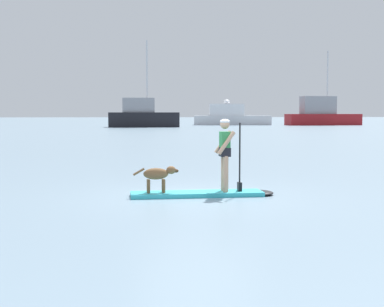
{
  "coord_description": "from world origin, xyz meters",
  "views": [
    {
      "loc": [
        -1.53,
        -12.72,
        1.91
      ],
      "look_at": [
        0.0,
        1.0,
        0.9
      ],
      "focal_mm": 53.19,
      "sensor_mm": 36.0,
      "label": 1
    }
  ],
  "objects_px": {
    "moored_boat_starboard": "(142,116)",
    "moored_boat_far_port": "(321,114)",
    "moored_boat_far_starboard": "(231,117)",
    "dog": "(158,175)",
    "person_paddler": "(225,150)",
    "paddleboard": "(207,194)"
  },
  "relations": [
    {
      "from": "paddleboard",
      "to": "dog",
      "type": "bearing_deg",
      "value": -178.47
    },
    {
      "from": "moored_boat_far_starboard",
      "to": "person_paddler",
      "type": "bearing_deg",
      "value": -100.34
    },
    {
      "from": "paddleboard",
      "to": "dog",
      "type": "height_order",
      "value": "dog"
    },
    {
      "from": "person_paddler",
      "to": "dog",
      "type": "distance_m",
      "value": 1.63
    },
    {
      "from": "dog",
      "to": "moored_boat_starboard",
      "type": "bearing_deg",
      "value": 88.95
    },
    {
      "from": "moored_boat_starboard",
      "to": "dog",
      "type": "bearing_deg",
      "value": -91.05
    },
    {
      "from": "person_paddler",
      "to": "moored_boat_far_port",
      "type": "bearing_deg",
      "value": 69.15
    },
    {
      "from": "paddleboard",
      "to": "moored_boat_far_port",
      "type": "bearing_deg",
      "value": 68.84
    },
    {
      "from": "paddleboard",
      "to": "moored_boat_starboard",
      "type": "distance_m",
      "value": 59.81
    },
    {
      "from": "moored_boat_far_port",
      "to": "dog",
      "type": "bearing_deg",
      "value": -111.96
    },
    {
      "from": "moored_boat_far_starboard",
      "to": "moored_boat_far_port",
      "type": "xyz_separation_m",
      "value": [
        13.05,
        -2.46,
        0.4
      ]
    },
    {
      "from": "person_paddler",
      "to": "dog",
      "type": "bearing_deg",
      "value": -178.47
    },
    {
      "from": "moored_boat_far_starboard",
      "to": "dog",
      "type": "bearing_deg",
      "value": -101.54
    },
    {
      "from": "moored_boat_starboard",
      "to": "moored_boat_far_starboard",
      "type": "xyz_separation_m",
      "value": [
        13.31,
        10.74,
        -0.26
      ]
    },
    {
      "from": "moored_boat_starboard",
      "to": "moored_boat_far_starboard",
      "type": "distance_m",
      "value": 17.1
    },
    {
      "from": "paddleboard",
      "to": "moored_boat_starboard",
      "type": "xyz_separation_m",
      "value": [
        -0.01,
        59.79,
        1.38
      ]
    },
    {
      "from": "dog",
      "to": "moored_boat_far_port",
      "type": "xyz_separation_m",
      "value": [
        27.45,
        68.1,
        1.07
      ]
    },
    {
      "from": "paddleboard",
      "to": "dog",
      "type": "xyz_separation_m",
      "value": [
        -1.11,
        -0.03,
        0.45
      ]
    },
    {
      "from": "paddleboard",
      "to": "moored_boat_far_starboard",
      "type": "bearing_deg",
      "value": 79.32
    },
    {
      "from": "moored_boat_starboard",
      "to": "moored_boat_far_starboard",
      "type": "height_order",
      "value": "moored_boat_starboard"
    },
    {
      "from": "moored_boat_starboard",
      "to": "moored_boat_far_port",
      "type": "xyz_separation_m",
      "value": [
        26.36,
        8.27,
        0.14
      ]
    },
    {
      "from": "person_paddler",
      "to": "dog",
      "type": "xyz_separation_m",
      "value": [
        -1.54,
        -0.04,
        -0.55
      ]
    }
  ]
}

